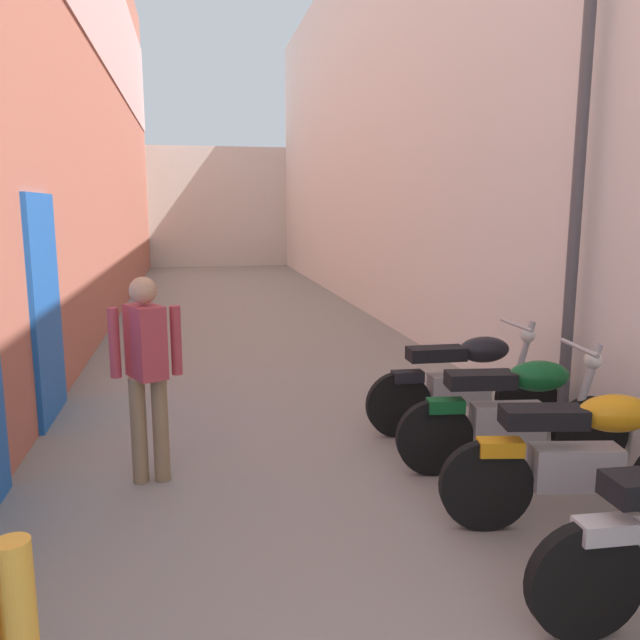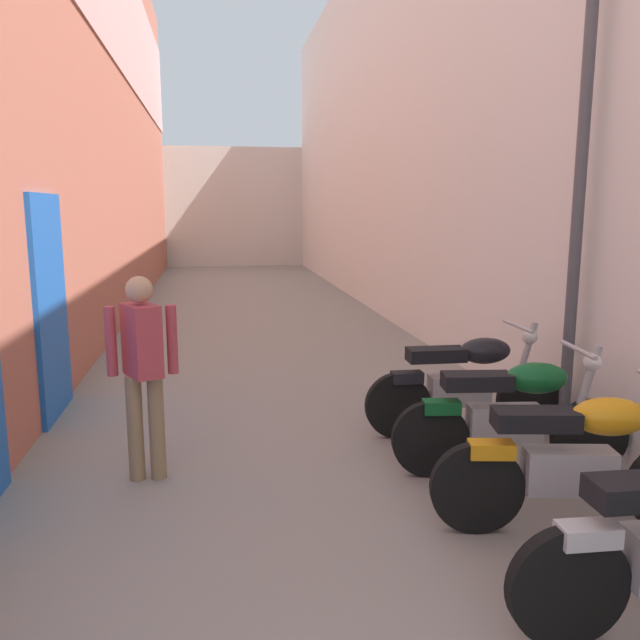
% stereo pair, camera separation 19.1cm
% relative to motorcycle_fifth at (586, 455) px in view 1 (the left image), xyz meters
% --- Properties ---
extents(ground_plane, '(40.13, 40.13, 0.00)m').
position_rel_motorcycle_fifth_xyz_m(ground_plane, '(-1.46, 5.32, -0.50)').
color(ground_plane, gray).
extents(building_left, '(0.45, 24.13, 8.16)m').
position_rel_motorcycle_fifth_xyz_m(building_left, '(-4.05, 7.27, 3.61)').
color(building_left, '#B76651').
rests_on(building_left, ground).
extents(building_right, '(0.45, 24.13, 7.44)m').
position_rel_motorcycle_fifth_xyz_m(building_right, '(1.14, 7.32, 3.22)').
color(building_right, silver).
rests_on(building_right, ground).
extents(building_far_end, '(7.80, 2.00, 4.17)m').
position_rel_motorcycle_fifth_xyz_m(building_far_end, '(-1.46, 20.38, 1.58)').
color(building_far_end, beige).
rests_on(building_far_end, ground).
extents(motorcycle_fifth, '(1.83, 0.58, 1.04)m').
position_rel_motorcycle_fifth_xyz_m(motorcycle_fifth, '(0.00, 0.00, 0.00)').
color(motorcycle_fifth, black).
rests_on(motorcycle_fifth, ground).
extents(motorcycle_sixth, '(1.85, 0.58, 1.04)m').
position_rel_motorcycle_fifth_xyz_m(motorcycle_sixth, '(0.00, 0.91, 0.00)').
color(motorcycle_sixth, black).
rests_on(motorcycle_sixth, ground).
extents(motorcycle_seventh, '(1.85, 0.58, 1.04)m').
position_rel_motorcycle_fifth_xyz_m(motorcycle_seventh, '(0.00, 1.84, 0.00)').
color(motorcycle_seventh, black).
rests_on(motorcycle_seventh, ground).
extents(pedestrian_further_down, '(0.52, 0.39, 1.57)m').
position_rel_motorcycle_fifth_xyz_m(pedestrian_further_down, '(-2.79, 1.30, 0.42)').
color(pedestrian_further_down, '#8C7251').
rests_on(pedestrian_further_down, ground).
extents(street_lamp, '(0.79, 0.18, 4.51)m').
position_rel_motorcycle_fifth_xyz_m(street_lamp, '(0.70, 1.50, 2.15)').
color(street_lamp, '#47474C').
rests_on(street_lamp, ground).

